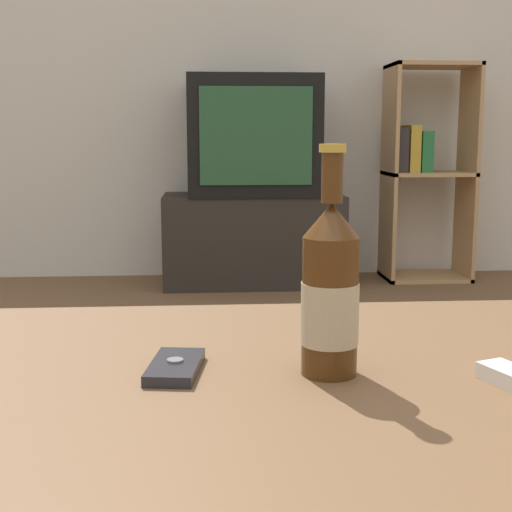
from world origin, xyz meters
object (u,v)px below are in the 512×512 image
bookshelf (424,167)px  television (253,136)px  cell_phone (175,367)px  beer_bottle (331,293)px  tv_stand (253,239)px

bookshelf → television: bearing=-175.5°
television → cell_phone: 2.75m
television → bookshelf: bearing=4.5°
beer_bottle → television: bearing=88.2°
television → beer_bottle: (-0.09, -2.74, -0.19)m
tv_stand → beer_bottle: size_ratio=3.17×
tv_stand → beer_bottle: 2.77m
beer_bottle → cell_phone: beer_bottle is taller
beer_bottle → cell_phone: size_ratio=2.24×
cell_phone → bookshelf: bearing=75.0°
beer_bottle → cell_phone: 0.22m
cell_phone → television: bearing=92.0°
tv_stand → bookshelf: bearing=4.3°
television → bookshelf: bookshelf is taller
television → bookshelf: (0.89, 0.07, -0.16)m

